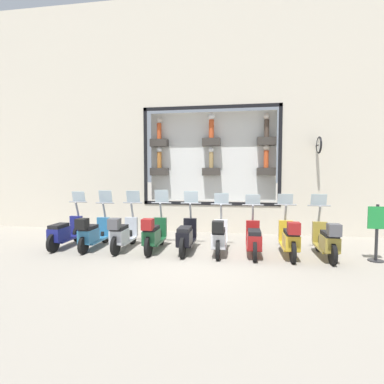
{
  "coord_description": "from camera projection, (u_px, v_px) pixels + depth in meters",
  "views": [
    {
      "loc": [
        -7.36,
        -1.04,
        2.16
      ],
      "look_at": [
        1.99,
        0.45,
        1.56
      ],
      "focal_mm": 28.0,
      "sensor_mm": 36.0,
      "label": 1
    }
  ],
  "objects": [
    {
      "name": "scooter_red_2",
      "position": [
        254.0,
        239.0,
        7.84
      ],
      "size": [
        1.8,
        0.6,
        1.55
      ],
      "color": "black",
      "rests_on": "ground_plane"
    },
    {
      "name": "shop_sign_post",
      "position": [
        377.0,
        231.0,
        7.31
      ],
      "size": [
        0.36,
        0.45,
        1.4
      ],
      "color": "#232326",
      "rests_on": "ground_plane"
    },
    {
      "name": "scooter_olive_0",
      "position": [
        327.0,
        240.0,
        7.5
      ],
      "size": [
        1.8,
        0.61,
        1.58
      ],
      "color": "black",
      "rests_on": "ground_plane"
    },
    {
      "name": "scooter_navy_8",
      "position": [
        65.0,
        233.0,
        8.69
      ],
      "size": [
        1.8,
        0.61,
        1.59
      ],
      "color": "black",
      "rests_on": "ground_plane"
    },
    {
      "name": "scooter_black_4",
      "position": [
        186.0,
        236.0,
        8.13
      ],
      "size": [
        1.81,
        0.6,
        1.63
      ],
      "color": "black",
      "rests_on": "ground_plane"
    },
    {
      "name": "scooter_green_5",
      "position": [
        154.0,
        234.0,
        8.21
      ],
      "size": [
        1.81,
        0.6,
        1.66
      ],
      "color": "black",
      "rests_on": "ground_plane"
    },
    {
      "name": "ground_plane",
      "position": [
        197.0,
        259.0,
        7.55
      ],
      "size": [
        120.0,
        120.0,
        0.0
      ],
      "primitive_type": "plane",
      "color": "gray"
    },
    {
      "name": "building_facade",
      "position": [
        211.0,
        114.0,
        10.83
      ],
      "size": [
        1.2,
        36.0,
        8.48
      ],
      "color": "beige",
      "rests_on": "ground_plane"
    },
    {
      "name": "scooter_yellow_1",
      "position": [
        290.0,
        239.0,
        7.64
      ],
      "size": [
        1.81,
        0.61,
        1.58
      ],
      "color": "black",
      "rests_on": "ground_plane"
    },
    {
      "name": "scooter_teal_7",
      "position": [
        92.0,
        233.0,
        8.48
      ],
      "size": [
        1.79,
        0.61,
        1.63
      ],
      "color": "black",
      "rests_on": "ground_plane"
    },
    {
      "name": "scooter_white_3",
      "position": [
        219.0,
        237.0,
        7.92
      ],
      "size": [
        1.8,
        0.6,
        1.58
      ],
      "color": "black",
      "rests_on": "ground_plane"
    },
    {
      "name": "scooter_silver_6",
      "position": [
        123.0,
        234.0,
        8.35
      ],
      "size": [
        1.8,
        0.61,
        1.63
      ],
      "color": "black",
      "rests_on": "ground_plane"
    }
  ]
}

